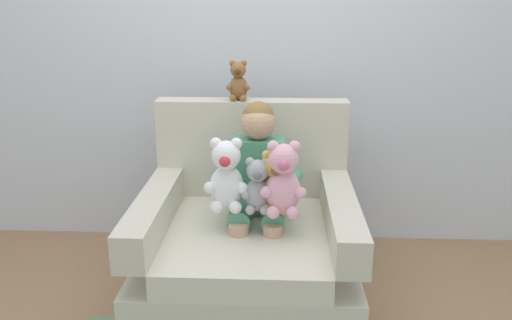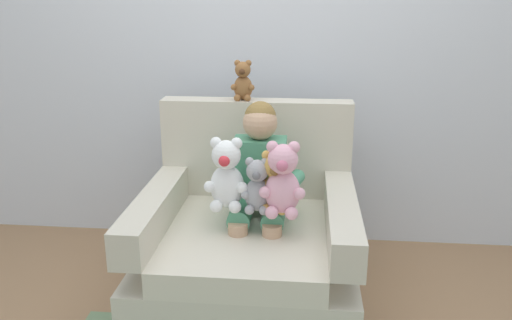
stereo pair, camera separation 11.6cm
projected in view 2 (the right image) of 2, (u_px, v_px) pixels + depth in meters
The scene contains 9 objects.
ground_plane at pixel (248, 300), 2.69m from camera, with size 8.00×8.00×0.00m, color #936D4C.
back_wall at pixel (263, 28), 3.07m from camera, with size 6.00×0.10×2.60m, color silver.
armchair at pixel (249, 244), 2.65m from camera, with size 1.03×1.02×0.95m.
seated_child at pixel (259, 178), 2.58m from camera, with size 0.45×0.39×0.82m.
plush_pink at pixel (283, 181), 2.37m from camera, with size 0.21×0.17×0.35m.
plush_honey at pixel (275, 183), 2.42m from camera, with size 0.17×0.14×0.29m.
plush_white at pixel (227, 176), 2.44m from camera, with size 0.21×0.17×0.35m.
plush_grey at pixel (257, 187), 2.41m from camera, with size 0.16×0.13×0.26m.
plush_brown_on_backrest at pixel (243, 82), 2.79m from camera, with size 0.13×0.10×0.21m.
Camera 2 is at (0.26, -2.34, 1.49)m, focal length 36.96 mm.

